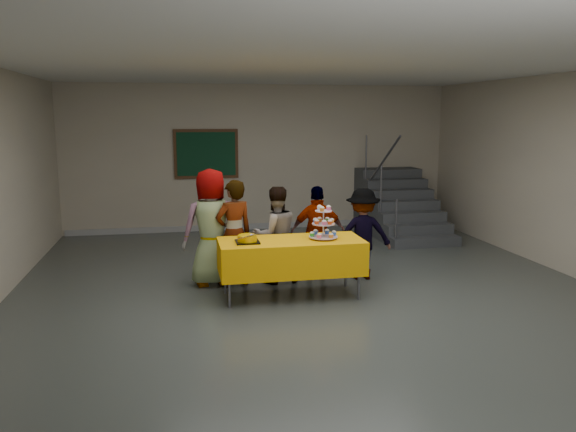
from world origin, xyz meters
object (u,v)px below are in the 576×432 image
Objects in this scene: bear_cake at (247,238)px; schoolchild_e at (362,234)px; staircase at (397,208)px; cupcake_stand at (323,226)px; schoolchild_b at (234,233)px; schoolchild_d at (318,233)px; schoolchild_a at (211,227)px; schoolchild_c at (276,235)px; bake_table at (291,256)px; noticeboard at (206,154)px.

schoolchild_e is at bearing 21.14° from bear_cake.
staircase is at bearing 46.59° from bear_cake.
schoolchild_e reaches higher than cupcake_stand.
schoolchild_d is (1.24, 0.13, -0.07)m from schoolchild_b.
schoolchild_e is at bearing 166.53° from schoolchild_a.
schoolchild_c is 1.28m from schoolchild_e.
bear_cake is at bearing 44.09° from schoolchild_d.
staircase is at bearing -160.57° from schoolchild_b.
schoolchild_d is at bearing 54.30° from bake_table.
noticeboard is (-2.02, 3.92, 0.93)m from schoolchild_e.
noticeboard is at bearing -88.06° from schoolchild_c.
bear_cake is 0.15× the size of staircase.
schoolchild_b is at bearing 147.59° from schoolchild_a.
noticeboard is at bearing 93.10° from bear_cake.
schoolchild_a is 3.88m from noticeboard.
schoolchild_b is 0.60m from schoolchild_c.
bake_table is 1.38× the size of schoolchild_d.
schoolchild_a is at bearing -143.30° from staircase.
schoolchild_c is at bearing 5.28° from schoolchild_e.
cupcake_stand is at bearing 89.05° from schoolchild_d.
schoolchild_a is 1.10× the size of schoolchild_b.
schoolchild_b is 1.25m from schoolchild_d.
schoolchild_b is at bearing 136.50° from bake_table.
noticeboard is at bearing -55.55° from schoolchild_e.
schoolchild_a is 0.69× the size of staircase.
cupcake_stand is 1.01m from bear_cake.
schoolchild_e is (1.88, -0.00, -0.08)m from schoolchild_b.
schoolchild_a is at bearing 8.57° from schoolchild_d.
bear_cake is 0.28× the size of noticeboard.
staircase is at bearing 51.27° from bake_table.
schoolchild_d is (0.13, 0.80, -0.26)m from cupcake_stand.
schoolchild_d is 0.65m from schoolchild_e.
schoolchild_b is at bearing 7.11° from schoolchild_e.
bear_cake is at bearing 106.28° from schoolchild_a.
schoolchild_b is 1.08× the size of schoolchild_c.
noticeboard is (-0.25, 4.61, 0.77)m from bear_cake.
schoolchild_c reaches higher than bake_table.
schoolchild_a is at bearing 116.46° from bear_cake.
bear_cake is at bearing -86.90° from noticeboard.
noticeboard is at bearing -102.51° from schoolchild_a.
schoolchild_e reaches higher than bake_table.
schoolchild_d is at bearing -4.64° from schoolchild_e.
bear_cake is 1.91m from schoolchild_e.
cupcake_stand is 1.24× the size of bear_cake.
schoolchild_a is at bearing -14.20° from schoolchild_c.
bake_table is at bearing 115.88° from schoolchild_b.
staircase is (1.79, 3.09, -0.18)m from schoolchild_e.
schoolchild_a reaches higher than schoolchild_e.
staircase is 1.85× the size of noticeboard.
schoolchild_a is at bearing 3.86° from schoolchild_e.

